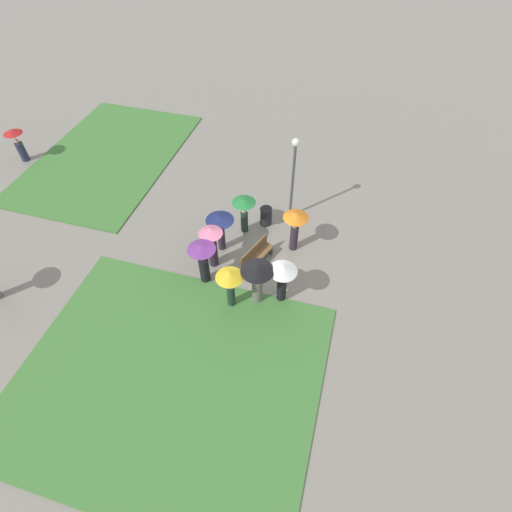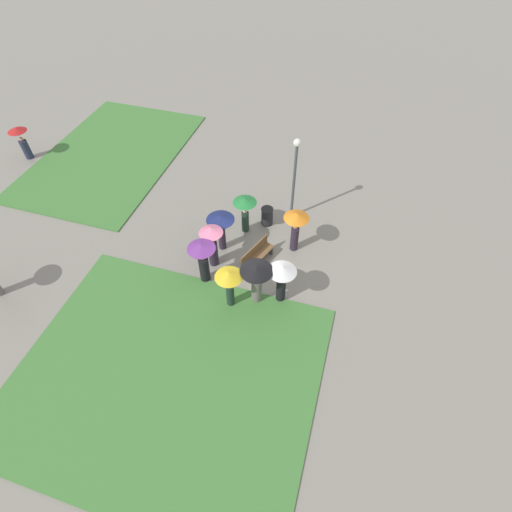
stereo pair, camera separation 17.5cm
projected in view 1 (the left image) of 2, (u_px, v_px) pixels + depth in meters
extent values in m
plane|color=gray|center=(251.00, 269.00, 16.05)|extent=(90.00, 90.00, 0.00)
cube|color=#427A38|center=(169.00, 377.00, 12.97)|extent=(8.13, 9.70, 0.06)
cube|color=#427A38|center=(108.00, 156.00, 21.28)|extent=(10.25, 6.74, 0.06)
cube|color=brown|center=(258.00, 256.00, 15.95)|extent=(1.72, 0.98, 0.05)
cube|color=brown|center=(254.00, 250.00, 15.84)|extent=(1.59, 0.63, 0.45)
cube|color=#383D42|center=(247.00, 271.00, 15.72)|extent=(0.21, 0.38, 0.40)
cube|color=#383D42|center=(268.00, 249.00, 16.52)|extent=(0.21, 0.38, 0.40)
cylinder|color=#474C51|center=(292.00, 184.00, 16.82)|extent=(0.12, 0.12, 3.65)
sphere|color=white|center=(296.00, 142.00, 15.34)|extent=(0.32, 0.32, 0.32)
cylinder|color=#232326|center=(266.00, 216.00, 17.56)|extent=(0.51, 0.51, 0.81)
cylinder|color=black|center=(266.00, 209.00, 17.24)|extent=(0.55, 0.55, 0.03)
cylinder|color=#2D2333|center=(222.00, 239.00, 16.47)|extent=(0.31, 0.31, 1.04)
sphere|color=brown|center=(221.00, 228.00, 16.01)|extent=(0.19, 0.19, 0.19)
cylinder|color=#4C4C4F|center=(220.00, 223.00, 15.81)|extent=(0.02, 0.02, 0.35)
cone|color=navy|center=(220.00, 218.00, 15.60)|extent=(1.13, 1.13, 0.21)
cylinder|color=black|center=(205.00, 270.00, 15.25)|extent=(0.40, 0.40, 1.19)
sphere|color=brown|center=(203.00, 258.00, 14.72)|extent=(0.22, 0.22, 0.22)
cylinder|color=#4C4C4F|center=(202.00, 252.00, 14.51)|extent=(0.02, 0.02, 0.35)
cone|color=#703389|center=(201.00, 247.00, 14.29)|extent=(1.05, 1.05, 0.24)
cylinder|color=slate|center=(257.00, 290.00, 14.65)|extent=(0.43, 0.43, 1.12)
sphere|color=brown|center=(257.00, 279.00, 14.15)|extent=(0.21, 0.21, 0.21)
cylinder|color=#4C4C4F|center=(257.00, 274.00, 13.94)|extent=(0.02, 0.02, 0.35)
cone|color=black|center=(257.00, 269.00, 13.72)|extent=(1.18, 1.18, 0.24)
cylinder|color=black|center=(281.00, 290.00, 14.70)|extent=(0.49, 0.49, 1.06)
sphere|color=tan|center=(282.00, 279.00, 14.23)|extent=(0.21, 0.21, 0.21)
cylinder|color=#4C4C4F|center=(283.00, 274.00, 14.02)|extent=(0.02, 0.02, 0.35)
cone|color=white|center=(283.00, 269.00, 13.80)|extent=(1.04, 1.04, 0.25)
cylinder|color=#2D2333|center=(213.00, 254.00, 15.82)|extent=(0.45, 0.45, 1.18)
sphere|color=brown|center=(212.00, 242.00, 15.31)|extent=(0.21, 0.21, 0.21)
cylinder|color=#4C4C4F|center=(211.00, 236.00, 15.10)|extent=(0.02, 0.02, 0.35)
cone|color=pink|center=(210.00, 231.00, 14.87)|extent=(0.93, 0.93, 0.27)
cylinder|color=#1E3328|center=(244.00, 222.00, 17.18)|extent=(0.42, 0.42, 1.03)
sphere|color=beige|center=(244.00, 211.00, 16.72)|extent=(0.21, 0.21, 0.21)
cylinder|color=#4C4C4F|center=(244.00, 206.00, 16.51)|extent=(0.02, 0.02, 0.35)
cone|color=#237A38|center=(244.00, 201.00, 16.31)|extent=(1.00, 1.00, 0.19)
cylinder|color=#2D2333|center=(294.00, 238.00, 16.41)|extent=(0.36, 0.36, 1.16)
sphere|color=#997051|center=(295.00, 226.00, 15.90)|extent=(0.22, 0.22, 0.22)
cylinder|color=#4C4C4F|center=(296.00, 221.00, 15.69)|extent=(0.02, 0.02, 0.35)
cone|color=orange|center=(296.00, 215.00, 15.47)|extent=(1.02, 1.02, 0.23)
cylinder|color=#1E3328|center=(231.00, 296.00, 14.53)|extent=(0.32, 0.32, 1.04)
sphere|color=beige|center=(230.00, 285.00, 14.07)|extent=(0.21, 0.21, 0.21)
cylinder|color=#4C4C4F|center=(230.00, 280.00, 13.86)|extent=(0.02, 0.02, 0.35)
cone|color=gold|center=(229.00, 275.00, 13.63)|extent=(1.00, 1.00, 0.27)
cylinder|color=#282D47|center=(22.00, 152.00, 20.74)|extent=(0.55, 0.55, 1.01)
sphere|color=tan|center=(17.00, 141.00, 20.29)|extent=(0.20, 0.20, 0.20)
cylinder|color=#4C4C4F|center=(15.00, 137.00, 20.09)|extent=(0.02, 0.02, 0.35)
cone|color=red|center=(12.00, 132.00, 19.88)|extent=(0.93, 0.93, 0.20)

